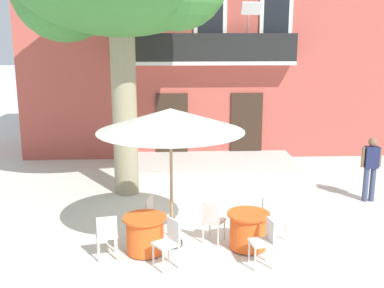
% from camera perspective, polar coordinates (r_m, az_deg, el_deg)
% --- Properties ---
extents(ground_plane, '(120.00, 120.00, 0.00)m').
position_cam_1_polar(ground_plane, '(11.80, 5.83, -7.88)').
color(ground_plane, silver).
extents(building_facade, '(13.00, 5.09, 7.50)m').
position_cam_1_polar(building_facade, '(17.94, 1.63, 11.60)').
color(building_facade, '#B24C42').
rests_on(building_facade, ground).
extents(entrance_step_platform, '(5.44, 2.65, 0.25)m').
position_cam_1_polar(entrance_step_platform, '(15.19, 2.52, -2.53)').
color(entrance_step_platform, silver).
rests_on(entrance_step_platform, ground).
extents(cafe_table_near_tree, '(0.86, 0.86, 0.76)m').
position_cam_1_polar(cafe_table_near_tree, '(9.60, 6.88, -10.45)').
color(cafe_table_near_tree, '#EA561E').
rests_on(cafe_table_near_tree, ground).
extents(cafe_chair_near_tree_0, '(0.54, 0.54, 0.91)m').
position_cam_1_polar(cafe_chair_near_tree_0, '(9.73, 2.53, -9.15)').
color(cafe_chair_near_tree_0, silver).
rests_on(cafe_chair_near_tree_0, ground).
extents(cafe_chair_near_tree_1, '(0.46, 0.46, 0.91)m').
position_cam_1_polar(cafe_chair_near_tree_1, '(8.93, 8.94, -11.43)').
color(cafe_chair_near_tree_1, silver).
rests_on(cafe_chair_near_tree_1, ground).
extents(cafe_chair_near_tree_2, '(0.55, 0.55, 0.91)m').
position_cam_1_polar(cafe_chair_near_tree_2, '(10.08, 9.81, -8.53)').
color(cafe_chair_near_tree_2, silver).
rests_on(cafe_chair_near_tree_2, ground).
extents(cafe_table_middle, '(0.86, 0.86, 0.76)m').
position_cam_1_polar(cafe_table_middle, '(9.40, -5.77, -10.95)').
color(cafe_table_middle, '#EA561E').
rests_on(cafe_table_middle, ground).
extents(cafe_chair_middle_0, '(0.48, 0.48, 0.91)m').
position_cam_1_polar(cafe_chair_middle_0, '(9.19, -10.40, -10.74)').
color(cafe_chair_middle_0, silver).
rests_on(cafe_chair_middle_0, ground).
extents(cafe_chair_middle_1, '(0.55, 0.55, 0.91)m').
position_cam_1_polar(cafe_chair_middle_1, '(8.80, -2.81, -11.66)').
color(cafe_chair_middle_1, silver).
rests_on(cafe_chair_middle_1, ground).
extents(cafe_chair_middle_2, '(0.50, 0.50, 0.91)m').
position_cam_1_polar(cafe_chair_middle_2, '(10.02, -4.65, -8.52)').
color(cafe_chair_middle_2, silver).
rests_on(cafe_chair_middle_2, ground).
extents(cafe_umbrella, '(2.90, 2.90, 2.85)m').
position_cam_1_polar(cafe_umbrella, '(9.04, -2.63, 2.89)').
color(cafe_umbrella, '#997A56').
rests_on(cafe_umbrella, ground).
extents(pedestrian_near_entrance, '(0.53, 0.23, 1.69)m').
position_cam_1_polar(pedestrian_near_entrance, '(12.84, 21.04, -2.48)').
color(pedestrian_near_entrance, '#384260').
rests_on(pedestrian_near_entrance, ground).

